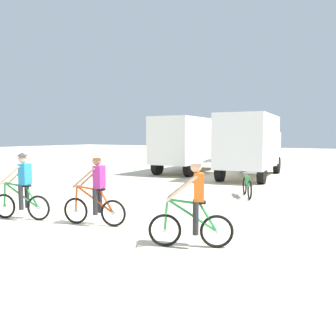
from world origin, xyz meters
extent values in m
plane|color=beige|center=(0.00, 0.00, 0.00)|extent=(120.00, 120.00, 0.00)
cube|color=white|center=(-3.23, 11.74, 2.00)|extent=(2.72, 5.34, 2.70)
cube|color=silver|center=(-3.45, 15.14, 1.50)|extent=(2.29, 1.64, 2.00)
cube|color=black|center=(-3.49, 15.84, 1.85)|extent=(2.03, 0.21, 0.80)
cylinder|color=black|center=(-4.46, 14.97, 0.50)|extent=(0.38, 1.02, 1.00)
cylinder|color=black|center=(-2.42, 15.10, 0.50)|extent=(0.38, 1.02, 1.00)
cylinder|color=black|center=(-4.15, 9.99, 0.50)|extent=(0.38, 1.02, 1.00)
cylinder|color=black|center=(-2.11, 10.12, 0.50)|extent=(0.38, 1.02, 1.00)
cube|color=white|center=(0.93, 11.07, 2.00)|extent=(2.94, 5.43, 2.70)
cube|color=silver|center=(0.57, 14.45, 1.50)|extent=(2.35, 1.73, 2.00)
cube|color=black|center=(0.49, 15.14, 1.85)|extent=(2.02, 0.30, 0.80)
cylinder|color=black|center=(-0.44, 14.24, 0.50)|extent=(0.42, 1.03, 1.00)
cylinder|color=black|center=(1.59, 14.46, 0.50)|extent=(0.42, 1.03, 1.00)
cylinder|color=black|center=(0.10, 9.28, 0.50)|extent=(0.42, 1.03, 1.00)
cylinder|color=black|center=(2.13, 9.50, 0.50)|extent=(0.42, 1.03, 1.00)
torus|color=black|center=(-1.93, -0.86, 0.34)|extent=(0.66, 0.28, 0.68)
cylinder|color=silver|center=(-1.93, -0.86, 0.34)|extent=(0.10, 0.10, 0.08)
torus|color=black|center=(-0.94, -0.52, 0.34)|extent=(0.66, 0.28, 0.68)
cylinder|color=silver|center=(-0.94, -0.52, 0.34)|extent=(0.10, 0.10, 0.08)
cylinder|color=green|center=(-1.41, -0.68, 0.66)|extent=(0.99, 0.39, 0.68)
cylinder|color=green|center=(-1.58, -0.74, 0.94)|extent=(0.64, 0.27, 0.13)
cylinder|color=green|center=(-1.10, -0.57, 0.62)|extent=(0.38, 0.18, 0.59)
cylinder|color=green|center=(-1.91, -0.86, 0.66)|extent=(0.11, 0.08, 0.64)
cylinder|color=silver|center=(-1.89, -0.85, 0.98)|extent=(0.21, 0.50, 0.04)
cube|color=black|center=(-1.27, -0.63, 0.93)|extent=(0.27, 0.19, 0.06)
cube|color=teal|center=(-1.29, -0.64, 1.24)|extent=(0.29, 0.37, 0.56)
sphere|color=beige|center=(-1.34, -0.66, 1.64)|extent=(0.22, 0.22, 0.22)
cone|color=#333333|center=(-1.34, -0.66, 1.77)|extent=(0.32, 0.32, 0.10)
cylinder|color=#26262B|center=(-1.30, -0.78, 0.63)|extent=(0.12, 0.12, 0.66)
cylinder|color=#26262B|center=(-1.39, -0.53, 0.63)|extent=(0.12, 0.12, 0.66)
cylinder|color=beige|center=(-1.55, -0.92, 1.23)|extent=(0.60, 0.29, 0.53)
cylinder|color=beige|center=(-1.66, -0.58, 1.23)|extent=(0.62, 0.22, 0.53)
torus|color=black|center=(0.16, -0.23, 0.34)|extent=(0.67, 0.25, 0.68)
cylinder|color=silver|center=(0.16, -0.23, 0.34)|extent=(0.10, 0.10, 0.08)
torus|color=black|center=(1.17, 0.07, 0.34)|extent=(0.67, 0.25, 0.68)
cylinder|color=silver|center=(1.17, 0.07, 0.34)|extent=(0.10, 0.10, 0.08)
cylinder|color=#E05119|center=(0.69, -0.07, 0.66)|extent=(1.00, 0.34, 0.68)
cylinder|color=#E05119|center=(0.52, -0.12, 0.94)|extent=(0.65, 0.23, 0.13)
cylinder|color=#E05119|center=(1.00, 0.02, 0.62)|extent=(0.39, 0.16, 0.59)
cylinder|color=#E05119|center=(0.19, -0.22, 0.66)|extent=(0.11, 0.08, 0.64)
cylinder|color=silver|center=(0.21, -0.21, 0.98)|extent=(0.18, 0.51, 0.04)
cube|color=black|center=(0.84, -0.03, 0.93)|extent=(0.26, 0.18, 0.06)
cube|color=#AD2D8C|center=(0.82, -0.03, 1.24)|extent=(0.28, 0.36, 0.56)
sphere|color=#A87A5B|center=(0.76, -0.05, 1.64)|extent=(0.22, 0.22, 0.22)
cone|color=tan|center=(0.76, -0.05, 1.77)|extent=(0.32, 0.32, 0.10)
cylinder|color=#26262B|center=(0.80, -0.17, 0.63)|extent=(0.12, 0.12, 0.66)
cylinder|color=#26262B|center=(0.72, 0.08, 0.63)|extent=(0.12, 0.12, 0.66)
cylinder|color=#A87A5B|center=(0.55, -0.30, 1.23)|extent=(0.61, 0.26, 0.53)
cylinder|color=#A87A5B|center=(0.44, 0.04, 1.23)|extent=(0.62, 0.19, 0.53)
torus|color=black|center=(3.07, -0.52, 0.34)|extent=(0.63, 0.36, 0.68)
cylinder|color=silver|center=(3.07, -0.52, 0.34)|extent=(0.11, 0.11, 0.08)
torus|color=black|center=(4.01, -0.04, 0.34)|extent=(0.63, 0.36, 0.68)
cylinder|color=silver|center=(4.01, -0.04, 0.34)|extent=(0.11, 0.11, 0.08)
cylinder|color=green|center=(3.56, -0.27, 0.66)|extent=(0.94, 0.51, 0.68)
cylinder|color=green|center=(3.41, -0.35, 0.94)|extent=(0.61, 0.35, 0.13)
cylinder|color=green|center=(3.85, -0.12, 0.62)|extent=(0.37, 0.22, 0.59)
cylinder|color=green|center=(3.09, -0.51, 0.66)|extent=(0.11, 0.09, 0.64)
cylinder|color=silver|center=(3.12, -0.50, 0.98)|extent=(0.27, 0.48, 0.04)
cube|color=black|center=(3.70, -0.20, 0.93)|extent=(0.27, 0.22, 0.06)
cube|color=orange|center=(3.68, -0.21, 1.24)|extent=(0.32, 0.38, 0.56)
sphere|color=beige|center=(3.63, -0.24, 1.64)|extent=(0.22, 0.22, 0.22)
cone|color=silver|center=(3.63, -0.24, 1.77)|extent=(0.32, 0.32, 0.10)
cylinder|color=#26262B|center=(3.69, -0.35, 0.63)|extent=(0.12, 0.12, 0.66)
cylinder|color=#26262B|center=(3.57, -0.12, 0.63)|extent=(0.12, 0.12, 0.66)
cylinder|color=beige|center=(3.46, -0.53, 1.23)|extent=(0.56, 0.37, 0.53)
cylinder|color=beige|center=(3.30, -0.21, 1.23)|extent=(0.60, 0.30, 0.53)
torus|color=black|center=(2.90, 5.36, 0.34)|extent=(0.38, 0.63, 0.68)
torus|color=black|center=(2.40, 6.29, 0.34)|extent=(0.38, 0.63, 0.68)
cube|color=green|center=(2.65, 5.83, 0.62)|extent=(0.46, 0.80, 0.36)
cylinder|color=silver|center=(2.88, 5.41, 0.95)|extent=(0.46, 0.27, 0.04)
camera|label=1|loc=(6.65, -6.13, 2.25)|focal=35.71mm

